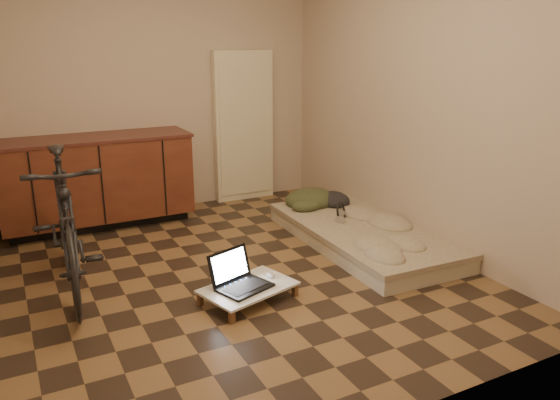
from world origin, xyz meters
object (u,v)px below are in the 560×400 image
laptop (240,280)px  bicycle (65,216)px  futon (362,235)px  lap_desk (248,288)px

laptop → bicycle: bearing=124.5°
bicycle → laptop: bicycle is taller
bicycle → futon: 2.56m
lap_desk → bicycle: bearing=128.4°
bicycle → laptop: size_ratio=3.98×
bicycle → laptop: (1.05, -0.76, -0.42)m
bicycle → futon: bicycle is taller
futon → bicycle: bearing=176.4°
futon → laptop: size_ratio=4.51×
bicycle → laptop: bearing=-32.4°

